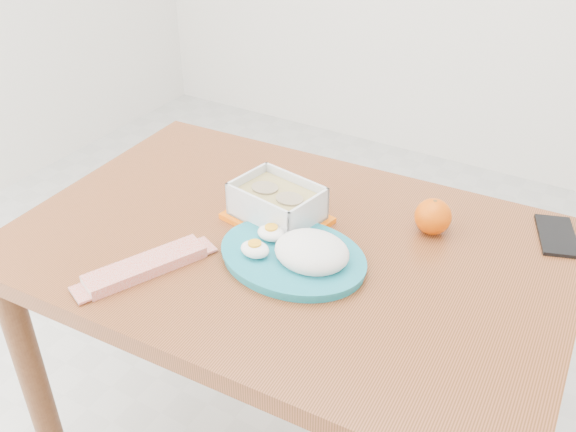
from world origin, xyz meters
The scene contains 7 objects.
ground centered at (0.00, 0.00, 0.00)m, with size 3.50×3.50×0.00m, color #B7B7B2.
dining_table centered at (0.13, -0.18, 0.64)m, with size 1.13×0.78×0.75m.
food_container centered at (0.07, -0.12, 0.79)m, with size 0.22×0.18×0.08m.
orange_fruit centered at (0.36, 0.00, 0.79)m, with size 0.07×0.07×0.07m, color #E46504.
rice_plate centered at (0.18, -0.23, 0.78)m, with size 0.31×0.31×0.08m.
candy_bar centered at (-0.05, -0.40, 0.76)m, with size 0.23×0.06×0.02m, color red.
smartphone centered at (0.59, 0.11, 0.75)m, with size 0.07×0.14×0.01m, color black.
Camera 1 is at (0.66, -1.08, 1.49)m, focal length 40.00 mm.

